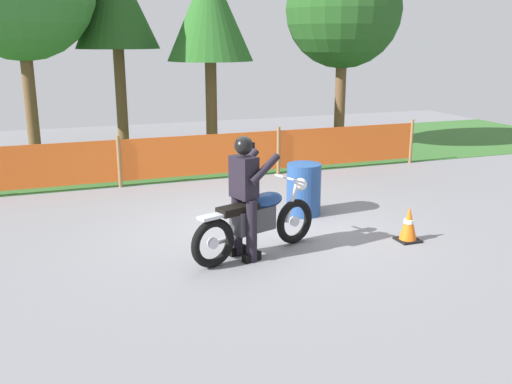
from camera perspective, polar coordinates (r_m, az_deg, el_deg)
name	(u,v)px	position (r m, az deg, el deg)	size (l,w,h in m)	color
ground	(257,228)	(9.13, 0.11, -3.63)	(24.00, 24.00, 0.02)	gray
grass_verge	(175,155)	(14.89, -8.06, 3.65)	(24.00, 5.63, 0.01)	#386B2D
barrier_fence	(203,155)	(12.10, -5.35, 3.68)	(10.40, 0.08, 1.05)	olive
tree_near_left	(115,2)	(15.26, -13.83, 17.89)	(2.09, 2.09, 4.99)	brown
tree_near_right	(210,13)	(14.30, -4.65, 17.34)	(2.08, 2.08, 4.69)	brown
tree_rightmost	(343,10)	(15.46, 8.70, 17.50)	(2.97, 2.97, 5.12)	brown
motorcycle_lead	(257,221)	(7.89, 0.07, -2.88)	(2.04, 0.91, 1.00)	black
rider_lead	(245,193)	(7.64, -1.11, -0.11)	(0.68, 0.67, 1.69)	black
traffic_cone	(409,224)	(8.76, 14.97, -3.11)	(0.32, 0.32, 0.53)	black
spare_drum	(304,189)	(9.73, 4.77, 0.27)	(0.58, 0.58, 0.88)	navy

